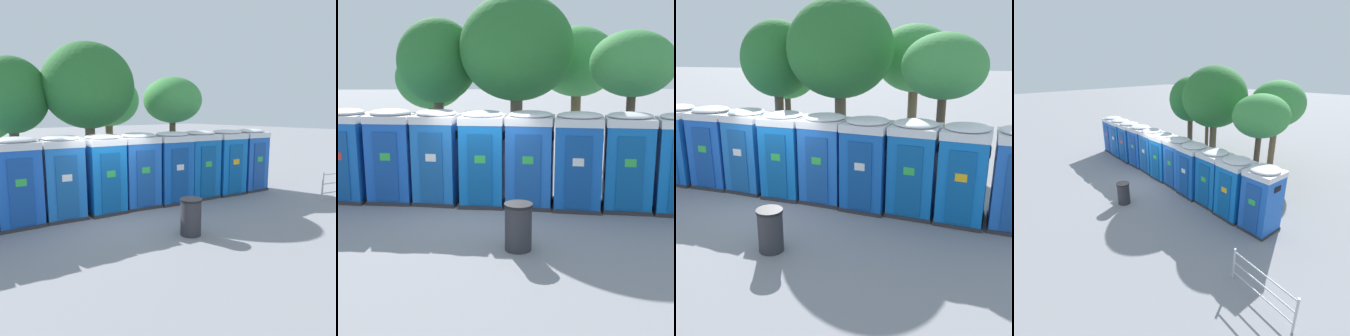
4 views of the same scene
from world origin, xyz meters
TOP-DOWN VIEW (x-y plane):
  - ground_plane at (0.00, 0.00)m, footprint 120.00×120.00m
  - portapotty_3 at (-2.42, 0.87)m, footprint 1.36×1.34m
  - portapotty_4 at (-1.17, 0.71)m, footprint 1.38×1.40m
  - portapotty_5 at (0.07, 0.45)m, footprint 1.31×1.33m
  - portapotty_6 at (1.33, 0.30)m, footprint 1.43×1.41m
  - portapotty_7 at (2.56, 0.01)m, footprint 1.44×1.41m
  - portapotty_8 at (3.81, -0.12)m, footprint 1.43×1.40m
  - portapotty_9 at (5.05, -0.39)m, footprint 1.39×1.40m
  - portapotty_10 at (6.30, -0.55)m, footprint 1.32×1.35m
  - street_tree_0 at (1.12, 3.43)m, footprint 3.63×3.63m
  - street_tree_1 at (4.53, 2.31)m, footprint 2.57×2.57m
  - street_tree_3 at (-1.51, 4.42)m, footprint 2.72×2.72m
  - street_tree_4 at (3.56, 6.22)m, footprint 3.11×3.11m
  - trash_can at (0.83, -2.81)m, footprint 0.58×0.58m

SIDE VIEW (x-z plane):
  - ground_plane at x=0.00m, z-range 0.00..0.00m
  - trash_can at x=0.83m, z-range 0.00..0.98m
  - portapotty_8 at x=3.81m, z-range 0.01..2.55m
  - portapotty_7 at x=2.56m, z-range 0.01..2.55m
  - portapotty_6 at x=1.33m, z-range 0.01..2.55m
  - portapotty_3 at x=-2.42m, z-range 0.01..2.55m
  - portapotty_9 at x=5.05m, z-range 0.01..2.55m
  - portapotty_4 at x=-1.17m, z-range 0.01..2.55m
  - portapotty_5 at x=0.07m, z-range 0.01..2.55m
  - portapotty_10 at x=6.30m, z-range 0.01..2.55m
  - street_tree_1 at x=4.53m, z-range 1.34..6.05m
  - street_tree_4 at x=3.56m, z-range 1.21..6.34m
  - street_tree_3 at x=-1.51m, z-range 1.17..6.41m
  - street_tree_0 at x=1.12m, z-range 1.25..7.14m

